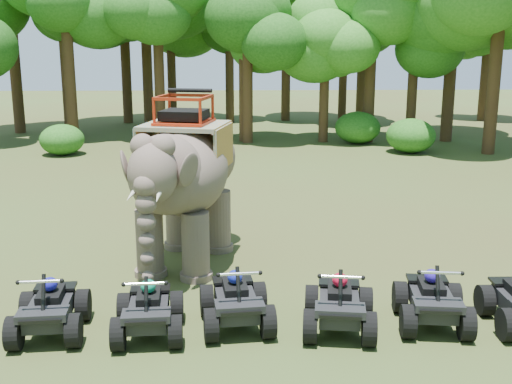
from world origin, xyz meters
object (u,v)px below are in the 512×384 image
at_px(elephant, 185,180).
at_px(atv_2, 236,294).
at_px(atv_4, 433,293).
at_px(atv_0, 49,301).
at_px(atv_3, 340,297).
at_px(atv_1, 148,303).

height_order(elephant, atv_2, elephant).
bearing_deg(atv_4, elephant, 150.02).
bearing_deg(atv_0, elephant, 55.24).
xyz_separation_m(atv_2, atv_3, (1.94, -0.23, 0.00)).
bearing_deg(atv_4, atv_0, -171.97).
relative_size(elephant, atv_0, 2.83).
bearing_deg(atv_1, atv_2, 7.68).
bearing_deg(elephant, atv_2, -58.66).
bearing_deg(atv_3, elephant, 137.19).
relative_size(elephant, atv_1, 2.90).
relative_size(atv_0, atv_2, 0.99).
height_order(atv_2, atv_4, atv_4).
xyz_separation_m(atv_0, atv_2, (3.46, 0.23, 0.01)).
height_order(atv_0, atv_3, atv_3).
bearing_deg(atv_3, atv_4, 13.07).
relative_size(atv_0, atv_3, 0.98).
distance_m(atv_1, atv_4, 5.38).
bearing_deg(atv_0, atv_3, -4.63).
distance_m(atv_3, atv_4, 1.82).
bearing_deg(atv_4, atv_2, -174.32).
distance_m(elephant, atv_3, 5.19).
height_order(atv_2, atv_3, atv_3).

